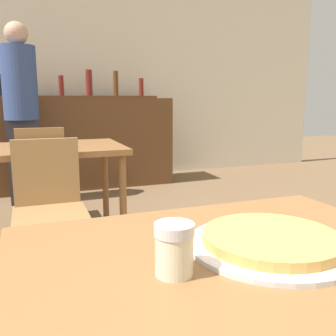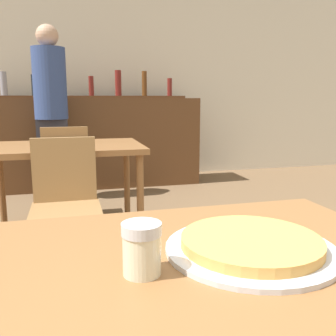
{
  "view_description": "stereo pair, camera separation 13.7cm",
  "coord_description": "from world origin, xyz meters",
  "views": [
    {
      "loc": [
        -0.43,
        -0.71,
        1.09
      ],
      "look_at": [
        0.05,
        0.55,
        0.83
      ],
      "focal_mm": 40.0,
      "sensor_mm": 36.0,
      "label": 1
    },
    {
      "loc": [
        -0.29,
        -0.76,
        1.09
      ],
      "look_at": [
        0.05,
        0.55,
        0.83
      ],
      "focal_mm": 40.0,
      "sensor_mm": 36.0,
      "label": 2
    }
  ],
  "objects": [
    {
      "name": "cheese_shaker",
      "position": [
        -0.16,
        -0.06,
        0.79
      ],
      "size": [
        0.08,
        0.08,
        0.11
      ],
      "color": "beige",
      "rests_on": "dining_table_near"
    },
    {
      "name": "dining_table_far",
      "position": [
        -0.33,
        2.03,
        0.67
      ],
      "size": [
        1.11,
        0.74,
        0.75
      ],
      "color": "brown",
      "rests_on": "ground_plane"
    },
    {
      "name": "wall_back",
      "position": [
        0.0,
        4.48,
        1.4
      ],
      "size": [
        8.0,
        0.05,
        2.8
      ],
      "color": "silver",
      "rests_on": "ground_plane"
    },
    {
      "name": "pizza_tray",
      "position": [
        0.1,
        -0.01,
        0.75
      ],
      "size": [
        0.4,
        0.4,
        0.04
      ],
      "color": "silver",
      "rests_on": "dining_table_near"
    },
    {
      "name": "dining_table_near",
      "position": [
        0.0,
        0.0,
        0.64
      ],
      "size": [
        1.02,
        0.74,
        0.73
      ],
      "color": "brown",
      "rests_on": "ground_plane"
    },
    {
      "name": "person_standing",
      "position": [
        -0.46,
        3.4,
        1.0
      ],
      "size": [
        0.34,
        0.34,
        1.82
      ],
      "color": "#2D2D38",
      "rests_on": "ground_plane"
    },
    {
      "name": "bar_counter",
      "position": [
        0.0,
        3.98,
        0.54
      ],
      "size": [
        2.6,
        0.56,
        1.09
      ],
      "color": "brown",
      "rests_on": "ground_plane"
    },
    {
      "name": "chair_far_side_back",
      "position": [
        -0.33,
        2.57,
        0.5
      ],
      "size": [
        0.4,
        0.4,
        0.85
      ],
      "rotation": [
        0.0,
        0.0,
        3.14
      ],
      "color": "olive",
      "rests_on": "ground_plane"
    },
    {
      "name": "chair_far_side_front",
      "position": [
        -0.33,
        1.49,
        0.5
      ],
      "size": [
        0.4,
        0.4,
        0.85
      ],
      "color": "olive",
      "rests_on": "ground_plane"
    },
    {
      "name": "bar_back_shelf",
      "position": [
        -0.02,
        4.12,
        1.16
      ],
      "size": [
        2.39,
        0.24,
        0.35
      ],
      "color": "brown",
      "rests_on": "bar_counter"
    }
  ]
}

